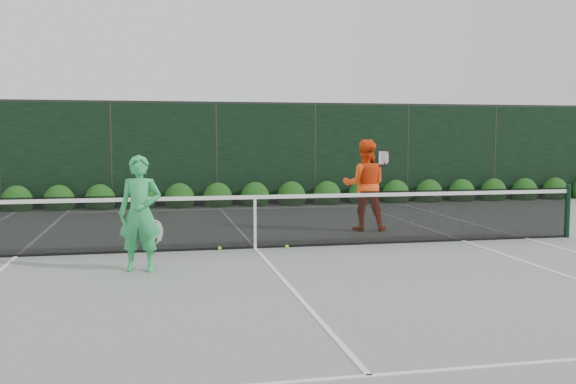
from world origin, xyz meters
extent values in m
plane|color=gray|center=(0.00, 0.00, 0.00)|extent=(80.00, 80.00, 0.00)
cylinder|color=black|center=(6.40, 0.00, 0.54)|extent=(0.10, 0.10, 1.07)
cube|color=black|center=(-4.20, 0.00, 0.51)|extent=(4.40, 0.01, 1.02)
cube|color=black|center=(0.00, 0.00, 0.48)|extent=(4.00, 0.01, 0.96)
cube|color=black|center=(4.20, 0.00, 0.51)|extent=(4.40, 0.01, 1.02)
cube|color=white|center=(0.00, 0.00, 0.94)|extent=(12.80, 0.03, 0.07)
cube|color=black|center=(0.00, 0.00, 0.02)|extent=(12.80, 0.02, 0.04)
cube|color=white|center=(0.00, 0.00, 0.46)|extent=(0.05, 0.03, 0.91)
imported|color=#33AF5F|center=(-2.00, -1.57, 0.88)|extent=(0.72, 0.55, 1.77)
torus|color=beige|center=(-1.80, -1.47, 0.58)|extent=(0.28, 0.16, 0.30)
cylinder|color=black|center=(-1.80, -1.47, 0.34)|extent=(0.10, 0.03, 0.30)
imported|color=#FF4C15|center=(2.68, 1.76, 0.99)|extent=(1.11, 0.95, 1.97)
torus|color=black|center=(3.03, 1.56, 1.59)|extent=(0.28, 0.17, 0.30)
cylinder|color=black|center=(3.03, 1.56, 1.35)|extent=(0.10, 0.03, 0.30)
cube|color=white|center=(5.49, 0.00, 0.01)|extent=(0.06, 23.77, 0.01)
cube|color=white|center=(-4.12, 0.00, 0.01)|extent=(0.06, 23.77, 0.01)
cube|color=white|center=(4.12, 0.00, 0.01)|extent=(0.06, 23.77, 0.01)
cube|color=white|center=(0.00, 11.88, 0.01)|extent=(11.03, 0.06, 0.01)
cube|color=white|center=(0.00, 6.40, 0.01)|extent=(8.23, 0.06, 0.01)
cube|color=white|center=(0.00, -6.40, 0.01)|extent=(8.23, 0.06, 0.01)
cube|color=white|center=(0.00, 0.00, 0.01)|extent=(0.06, 12.80, 0.01)
cube|color=black|center=(0.00, 7.50, 1.50)|extent=(32.00, 0.06, 3.00)
cube|color=#262826|center=(0.00, 7.50, 3.03)|extent=(32.00, 0.06, 0.06)
cylinder|color=#262826|center=(-3.00, 7.50, 1.50)|extent=(0.08, 0.08, 3.00)
cylinder|color=#262826|center=(0.00, 7.50, 1.50)|extent=(0.08, 0.08, 3.00)
cylinder|color=#262826|center=(3.00, 7.50, 1.50)|extent=(0.08, 0.08, 3.00)
cylinder|color=#262826|center=(6.00, 7.50, 1.50)|extent=(0.08, 0.08, 3.00)
cylinder|color=#262826|center=(9.00, 7.50, 1.50)|extent=(0.08, 0.08, 3.00)
ellipsoid|color=#153D10|center=(-5.50, 7.15, 0.23)|extent=(0.86, 0.65, 0.94)
ellipsoid|color=#153D10|center=(-4.40, 7.15, 0.23)|extent=(0.86, 0.65, 0.94)
ellipsoid|color=#153D10|center=(-3.30, 7.15, 0.23)|extent=(0.86, 0.65, 0.94)
ellipsoid|color=#153D10|center=(-2.20, 7.15, 0.23)|extent=(0.86, 0.65, 0.94)
ellipsoid|color=#153D10|center=(-1.10, 7.15, 0.23)|extent=(0.86, 0.65, 0.94)
ellipsoid|color=#153D10|center=(0.00, 7.15, 0.23)|extent=(0.86, 0.65, 0.94)
ellipsoid|color=#153D10|center=(1.10, 7.15, 0.23)|extent=(0.86, 0.65, 0.94)
ellipsoid|color=#153D10|center=(2.20, 7.15, 0.23)|extent=(0.86, 0.65, 0.94)
ellipsoid|color=#153D10|center=(3.30, 7.15, 0.23)|extent=(0.86, 0.65, 0.94)
ellipsoid|color=#153D10|center=(4.40, 7.15, 0.23)|extent=(0.86, 0.65, 0.94)
ellipsoid|color=#153D10|center=(5.50, 7.15, 0.23)|extent=(0.86, 0.65, 0.94)
ellipsoid|color=#153D10|center=(6.60, 7.15, 0.23)|extent=(0.86, 0.65, 0.94)
ellipsoid|color=#153D10|center=(7.70, 7.15, 0.23)|extent=(0.86, 0.65, 0.94)
ellipsoid|color=#153D10|center=(8.80, 7.15, 0.23)|extent=(0.86, 0.65, 0.94)
ellipsoid|color=#153D10|center=(9.90, 7.15, 0.23)|extent=(0.86, 0.65, 0.94)
ellipsoid|color=#153D10|center=(11.00, 7.15, 0.23)|extent=(0.86, 0.65, 0.94)
sphere|color=#BBEF35|center=(0.57, -0.13, 0.03)|extent=(0.07, 0.07, 0.07)
sphere|color=#BBEF35|center=(-2.17, 0.62, 0.03)|extent=(0.07, 0.07, 0.07)
sphere|color=#BBEF35|center=(-0.65, -0.03, 0.03)|extent=(0.07, 0.07, 0.07)
camera|label=1|loc=(-1.76, -11.47, 2.05)|focal=40.00mm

